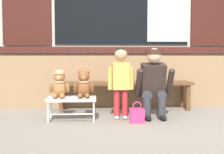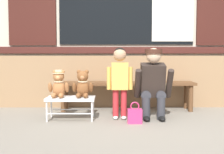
{
  "view_description": "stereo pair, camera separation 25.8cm",
  "coord_description": "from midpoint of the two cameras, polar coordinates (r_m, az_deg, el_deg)",
  "views": [
    {
      "loc": [
        -0.54,
        -3.56,
        0.85
      ],
      "look_at": [
        -0.26,
        0.62,
        0.55
      ],
      "focal_mm": 47.87,
      "sensor_mm": 36.0,
      "label": 1
    },
    {
      "loc": [
        -0.29,
        -3.57,
        0.85
      ],
      "look_at": [
        -0.26,
        0.62,
        0.55
      ],
      "focal_mm": 47.87,
      "sensor_mm": 36.0,
      "label": 2
    }
  ],
  "objects": [
    {
      "name": "brick_low_wall",
      "position": [
        5.02,
        4.44,
        -0.77
      ],
      "size": [
        6.71,
        0.25,
        0.85
      ],
      "primitive_type": "cube",
      "color": "#997551",
      "rests_on": "ground"
    },
    {
      "name": "small_display_bench",
      "position": [
        4.0,
        -6.05,
        -4.32
      ],
      "size": [
        0.64,
        0.36,
        0.3
      ],
      "color": "silver",
      "rests_on": "ground"
    },
    {
      "name": "handbag_on_ground",
      "position": [
        3.8,
        6.33,
        -7.37
      ],
      "size": [
        0.18,
        0.11,
        0.27
      ],
      "color": "#E53370",
      "rests_on": "ground"
    },
    {
      "name": "ground_plane",
      "position": [
        3.69,
        6.26,
        -9.25
      ],
      "size": [
        60.0,
        60.0,
        0.0
      ],
      "primitive_type": "plane",
      "color": "gray"
    },
    {
      "name": "teddy_bear_plain",
      "position": [
        3.96,
        -3.76,
        -1.51
      ],
      "size": [
        0.28,
        0.26,
        0.36
      ],
      "color": "brown",
      "rests_on": "small_display_bench"
    },
    {
      "name": "child_standing",
      "position": [
        3.96,
        3.36,
        0.36
      ],
      "size": [
        0.35,
        0.18,
        0.96
      ],
      "color": "#B7282D",
      "rests_on": "ground"
    },
    {
      "name": "teddy_bear_with_hat",
      "position": [
        3.99,
        -8.35,
        -1.37
      ],
      "size": [
        0.28,
        0.27,
        0.36
      ],
      "color": "#A86B3D",
      "rests_on": "small_display_bench"
    },
    {
      "name": "adult_crouching",
      "position": [
        4.08,
        9.74,
        -1.16
      ],
      "size": [
        0.5,
        0.49,
        0.95
      ],
      "color": "#333338",
      "rests_on": "ground"
    },
    {
      "name": "wooden_bench_long",
      "position": [
        4.66,
        4.38,
        -1.79
      ],
      "size": [
        2.1,
        0.4,
        0.44
      ],
      "color": "brown",
      "rests_on": "ground"
    }
  ]
}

